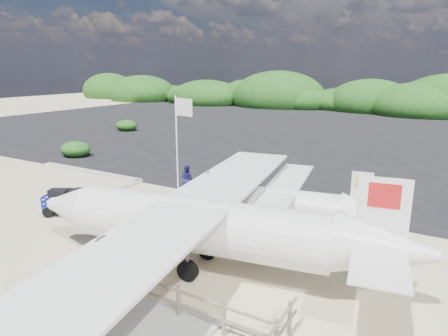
# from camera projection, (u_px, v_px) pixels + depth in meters

# --- Properties ---
(ground) EXTENTS (160.00, 160.00, 0.00)m
(ground) POSITION_uv_depth(u_px,v_px,m) (140.00, 221.00, 18.57)
(ground) COLOR beige
(asphalt_apron) EXTENTS (90.00, 50.00, 0.04)m
(asphalt_apron) POSITION_uv_depth(u_px,v_px,m) (327.00, 133.00, 43.63)
(asphalt_apron) COLOR #B2B2B2
(asphalt_apron) RESTS_ON ground
(lagoon) EXTENTS (9.00, 7.00, 0.40)m
(lagoon) POSITION_uv_depth(u_px,v_px,m) (45.00, 185.00, 24.25)
(lagoon) COLOR #B2B2B2
(lagoon) RESTS_ON ground
(walkway_pad) EXTENTS (3.50, 2.50, 0.10)m
(walkway_pad) POSITION_uv_depth(u_px,v_px,m) (142.00, 331.00, 10.85)
(walkway_pad) COLOR #B2B2B2
(walkway_pad) RESTS_ON ground
(vegetation_band) EXTENTS (124.00, 8.00, 4.40)m
(vegetation_band) POSITION_uv_depth(u_px,v_px,m) (372.00, 112.00, 64.52)
(vegetation_band) COLOR #B2B2B2
(vegetation_band) RESTS_ON ground
(fence) EXTENTS (6.40, 2.00, 1.10)m
(fence) POSITION_uv_depth(u_px,v_px,m) (179.00, 318.00, 11.44)
(fence) COLOR #B2B2B2
(fence) RESTS_ON ground
(baggage_cart) EXTENTS (2.82, 2.29, 1.23)m
(baggage_cart) POSITION_uv_depth(u_px,v_px,m) (71.00, 214.00, 19.45)
(baggage_cart) COLOR #0B17AB
(baggage_cart) RESTS_ON ground
(flagpole) EXTENTS (1.24, 0.77, 5.76)m
(flagpole) POSITION_uv_depth(u_px,v_px,m) (179.00, 217.00, 19.07)
(flagpole) COLOR white
(flagpole) RESTS_ON ground
(signboard) EXTENTS (1.75, 0.37, 1.43)m
(signboard) POSITION_uv_depth(u_px,v_px,m) (138.00, 267.00, 14.37)
(signboard) COLOR #572C18
(signboard) RESTS_ON ground
(crew_a) EXTENTS (0.58, 0.39, 1.54)m
(crew_a) POSITION_uv_depth(u_px,v_px,m) (183.00, 200.00, 19.21)
(crew_a) COLOR #191654
(crew_a) RESTS_ON ground
(crew_b) EXTENTS (0.83, 0.67, 1.64)m
(crew_b) POSITION_uv_depth(u_px,v_px,m) (187.00, 179.00, 22.61)
(crew_b) COLOR #191654
(crew_b) RESTS_ON ground
(crew_c) EXTENTS (1.19, 0.76, 1.88)m
(crew_c) POSITION_uv_depth(u_px,v_px,m) (258.00, 199.00, 18.79)
(crew_c) COLOR #191654
(crew_c) RESTS_ON ground
(aircraft_small) EXTENTS (9.38, 9.38, 2.91)m
(aircraft_small) POSITION_uv_depth(u_px,v_px,m) (279.00, 122.00, 51.90)
(aircraft_small) COLOR #B2B2B2
(aircraft_small) RESTS_ON ground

